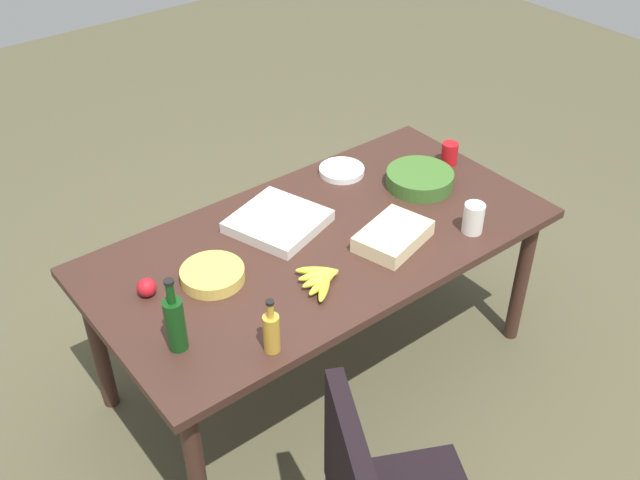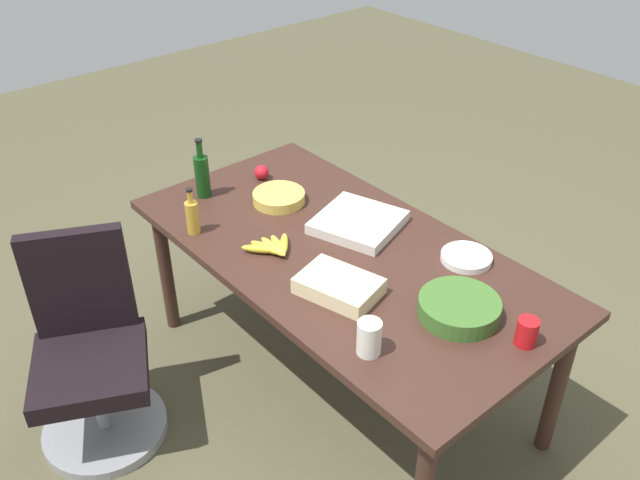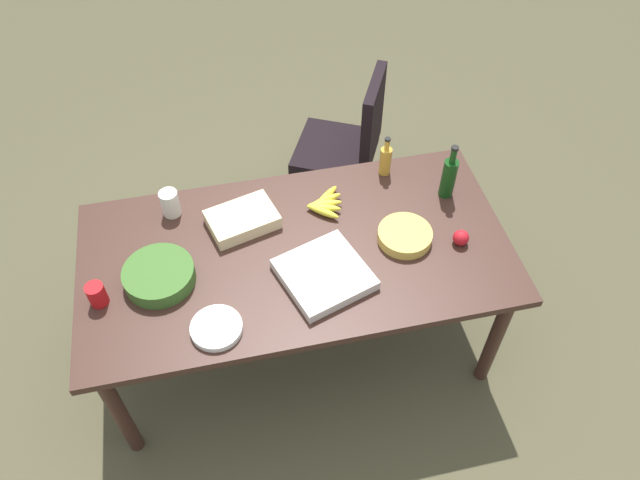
{
  "view_description": "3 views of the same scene",
  "coord_description": "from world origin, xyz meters",
  "px_view_note": "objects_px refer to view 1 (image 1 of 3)",
  "views": [
    {
      "loc": [
        1.59,
        2.03,
        2.69
      ],
      "look_at": [
        0.08,
        0.1,
        0.87
      ],
      "focal_mm": 41.92,
      "sensor_mm": 36.0,
      "label": 1
    },
    {
      "loc": [
        -1.82,
        1.68,
        2.49
      ],
      "look_at": [
        0.06,
        0.08,
        0.84
      ],
      "focal_mm": 38.19,
      "sensor_mm": 36.0,
      "label": 2
    },
    {
      "loc": [
        -0.28,
        -1.8,
        2.99
      ],
      "look_at": [
        0.12,
        0.01,
        0.82
      ],
      "focal_mm": 34.36,
      "sensor_mm": 36.0,
      "label": 3
    }
  ],
  "objects_px": {
    "mayo_jar": "(473,218)",
    "paper_plate_stack": "(342,171)",
    "apple_red": "(147,287)",
    "sheet_cake": "(393,236)",
    "dressing_bottle": "(271,331)",
    "banana_bunch": "(320,279)",
    "red_solo_cup": "(450,153)",
    "conference_table": "(321,253)",
    "wine_bottle": "(175,322)",
    "chip_bowl": "(213,275)",
    "pizza_box": "(278,221)",
    "salad_bowl": "(420,179)"
  },
  "relations": [
    {
      "from": "red_solo_cup",
      "to": "pizza_box",
      "type": "bearing_deg",
      "value": -4.64
    },
    {
      "from": "apple_red",
      "to": "red_solo_cup",
      "type": "relative_size",
      "value": 0.69
    },
    {
      "from": "conference_table",
      "to": "mayo_jar",
      "type": "height_order",
      "value": "mayo_jar"
    },
    {
      "from": "red_solo_cup",
      "to": "banana_bunch",
      "type": "bearing_deg",
      "value": 17.77
    },
    {
      "from": "chip_bowl",
      "to": "mayo_jar",
      "type": "relative_size",
      "value": 1.87
    },
    {
      "from": "banana_bunch",
      "to": "dressing_bottle",
      "type": "distance_m",
      "value": 0.41
    },
    {
      "from": "apple_red",
      "to": "sheet_cake",
      "type": "distance_m",
      "value": 1.04
    },
    {
      "from": "dressing_bottle",
      "to": "mayo_jar",
      "type": "bearing_deg",
      "value": -177.02
    },
    {
      "from": "conference_table",
      "to": "banana_bunch",
      "type": "height_order",
      "value": "banana_bunch"
    },
    {
      "from": "sheet_cake",
      "to": "paper_plate_stack",
      "type": "distance_m",
      "value": 0.6
    },
    {
      "from": "banana_bunch",
      "to": "dressing_bottle",
      "type": "height_order",
      "value": "dressing_bottle"
    },
    {
      "from": "banana_bunch",
      "to": "sheet_cake",
      "type": "height_order",
      "value": "sheet_cake"
    },
    {
      "from": "banana_bunch",
      "to": "wine_bottle",
      "type": "xyz_separation_m",
      "value": [
        0.62,
        -0.04,
        0.09
      ]
    },
    {
      "from": "banana_bunch",
      "to": "dressing_bottle",
      "type": "xyz_separation_m",
      "value": [
        0.36,
        0.18,
        0.06
      ]
    },
    {
      "from": "chip_bowl",
      "to": "banana_bunch",
      "type": "height_order",
      "value": "chip_bowl"
    },
    {
      "from": "conference_table",
      "to": "wine_bottle",
      "type": "distance_m",
      "value": 0.86
    },
    {
      "from": "banana_bunch",
      "to": "wine_bottle",
      "type": "relative_size",
      "value": 0.77
    },
    {
      "from": "pizza_box",
      "to": "paper_plate_stack",
      "type": "bearing_deg",
      "value": -179.47
    },
    {
      "from": "conference_table",
      "to": "red_solo_cup",
      "type": "distance_m",
      "value": 0.9
    },
    {
      "from": "apple_red",
      "to": "red_solo_cup",
      "type": "xyz_separation_m",
      "value": [
        -1.65,
        0.02,
        0.02
      ]
    },
    {
      "from": "chip_bowl",
      "to": "conference_table",
      "type": "bearing_deg",
      "value": 175.2
    },
    {
      "from": "dressing_bottle",
      "to": "sheet_cake",
      "type": "bearing_deg",
      "value": -165.04
    },
    {
      "from": "conference_table",
      "to": "wine_bottle",
      "type": "xyz_separation_m",
      "value": [
        0.81,
        0.2,
        0.2
      ]
    },
    {
      "from": "sheet_cake",
      "to": "wine_bottle",
      "type": "bearing_deg",
      "value": -0.66
    },
    {
      "from": "conference_table",
      "to": "pizza_box",
      "type": "height_order",
      "value": "pizza_box"
    },
    {
      "from": "chip_bowl",
      "to": "banana_bunch",
      "type": "bearing_deg",
      "value": 138.57
    },
    {
      "from": "apple_red",
      "to": "red_solo_cup",
      "type": "distance_m",
      "value": 1.65
    },
    {
      "from": "apple_red",
      "to": "paper_plate_stack",
      "type": "bearing_deg",
      "value": -168.62
    },
    {
      "from": "apple_red",
      "to": "dressing_bottle",
      "type": "bearing_deg",
      "value": 111.31
    },
    {
      "from": "banana_bunch",
      "to": "wine_bottle",
      "type": "bearing_deg",
      "value": -3.48
    },
    {
      "from": "pizza_box",
      "to": "wine_bottle",
      "type": "height_order",
      "value": "wine_bottle"
    },
    {
      "from": "banana_bunch",
      "to": "conference_table",
      "type": "bearing_deg",
      "value": -128.58
    },
    {
      "from": "banana_bunch",
      "to": "dressing_bottle",
      "type": "bearing_deg",
      "value": 26.67
    },
    {
      "from": "banana_bunch",
      "to": "apple_red",
      "type": "relative_size",
      "value": 3.13
    },
    {
      "from": "chip_bowl",
      "to": "pizza_box",
      "type": "height_order",
      "value": "chip_bowl"
    },
    {
      "from": "conference_table",
      "to": "wine_bottle",
      "type": "relative_size",
      "value": 6.49
    },
    {
      "from": "mayo_jar",
      "to": "paper_plate_stack",
      "type": "bearing_deg",
      "value": -78.94
    },
    {
      "from": "apple_red",
      "to": "dressing_bottle",
      "type": "distance_m",
      "value": 0.58
    },
    {
      "from": "conference_table",
      "to": "banana_bunch",
      "type": "xyz_separation_m",
      "value": [
        0.19,
        0.24,
        0.1
      ]
    },
    {
      "from": "paper_plate_stack",
      "to": "conference_table",
      "type": "bearing_deg",
      "value": 41.24
    },
    {
      "from": "paper_plate_stack",
      "to": "pizza_box",
      "type": "bearing_deg",
      "value": 18.91
    },
    {
      "from": "conference_table",
      "to": "sheet_cake",
      "type": "height_order",
      "value": "sheet_cake"
    },
    {
      "from": "chip_bowl",
      "to": "dressing_bottle",
      "type": "xyz_separation_m",
      "value": [
        0.04,
        0.46,
        0.06
      ]
    },
    {
      "from": "mayo_jar",
      "to": "paper_plate_stack",
      "type": "height_order",
      "value": "mayo_jar"
    },
    {
      "from": "mayo_jar",
      "to": "paper_plate_stack",
      "type": "relative_size",
      "value": 0.62
    },
    {
      "from": "mayo_jar",
      "to": "salad_bowl",
      "type": "xyz_separation_m",
      "value": [
        -0.08,
        -0.41,
        -0.03
      ]
    },
    {
      "from": "dressing_bottle",
      "to": "banana_bunch",
      "type": "bearing_deg",
      "value": -153.33
    },
    {
      "from": "banana_bunch",
      "to": "mayo_jar",
      "type": "bearing_deg",
      "value": 170.55
    },
    {
      "from": "pizza_box",
      "to": "conference_table",
      "type": "bearing_deg",
      "value": 98.79
    },
    {
      "from": "red_solo_cup",
      "to": "pizza_box",
      "type": "distance_m",
      "value": 0.99
    }
  ]
}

